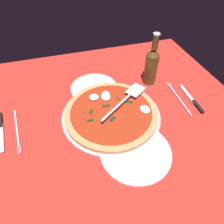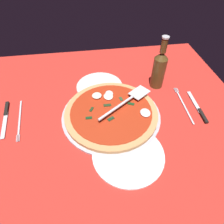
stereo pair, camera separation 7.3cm
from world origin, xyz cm
name	(u,v)px [view 1 (the left image)]	position (x,y,z in cm)	size (l,w,h in cm)	color
ground_plane	(113,121)	(0.00, 0.00, -0.40)	(108.88, 108.88, 0.80)	red
checker_pattern	(113,121)	(0.00, 0.00, 0.05)	(108.88, 108.88, 0.10)	silver
pizza_pan	(112,115)	(-2.55, 0.35, 0.65)	(37.78, 37.78, 1.10)	#B0B3BE
dinner_plate_left	(94,88)	(-20.69, -2.66, 0.60)	(20.61, 20.61, 1.00)	silver
dinner_plate_right	(135,152)	(15.45, 3.01, 0.60)	(23.43, 23.43, 1.00)	white
pizza	(112,112)	(-2.72, 0.39, 2.08)	(35.53, 35.53, 3.04)	tan
pizza_server	(125,99)	(-5.36, 6.49, 4.60)	(17.63, 22.97, 1.00)	silver
place_setting_near	(9,130)	(-6.46, -37.57, 0.45)	(22.48, 14.03, 1.40)	white
place_setting_far	(186,100)	(-2.02, 32.60, 0.46)	(22.01, 11.98, 1.40)	white
beer_bottle	(151,65)	(-18.00, 22.80, 9.31)	(5.61, 5.61, 23.14)	#513A19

